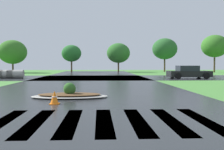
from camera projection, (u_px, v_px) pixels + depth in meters
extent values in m
cube|color=#232628|center=(84.00, 95.00, 13.05)|extent=(11.65, 80.00, 0.01)
cube|color=#232628|center=(92.00, 78.00, 28.68)|extent=(90.00, 10.48, 0.01)
cube|color=white|center=(2.00, 122.00, 6.94)|extent=(0.45, 3.48, 0.01)
cube|color=white|center=(36.00, 122.00, 6.98)|extent=(0.45, 3.48, 0.01)
cube|color=white|center=(70.00, 121.00, 7.02)|extent=(0.45, 3.48, 0.01)
cube|color=white|center=(104.00, 121.00, 7.07)|extent=(0.45, 3.48, 0.01)
cube|color=white|center=(137.00, 121.00, 7.11)|extent=(0.45, 3.48, 0.01)
cube|color=white|center=(170.00, 120.00, 7.16)|extent=(0.45, 3.48, 0.01)
cube|color=white|center=(203.00, 120.00, 7.20)|extent=(0.45, 3.48, 0.01)
ellipsoid|color=#9E9B93|center=(70.00, 96.00, 11.94)|extent=(3.45, 1.64, 0.12)
ellipsoid|color=brown|center=(70.00, 94.00, 11.93)|extent=(2.83, 1.35, 0.10)
sphere|color=#2D6023|center=(70.00, 89.00, 11.92)|extent=(0.56, 0.56, 0.56)
cube|color=black|center=(189.00, 74.00, 27.17)|extent=(4.32, 1.95, 0.61)
cube|color=#1E232B|center=(187.00, 68.00, 27.14)|extent=(2.05, 1.68, 0.55)
cylinder|color=black|center=(199.00, 75.00, 28.25)|extent=(0.64, 0.23, 0.64)
cylinder|color=black|center=(207.00, 76.00, 26.32)|extent=(0.64, 0.23, 0.64)
cylinder|color=black|center=(172.00, 75.00, 28.05)|extent=(0.64, 0.23, 0.64)
cylinder|color=black|center=(178.00, 76.00, 26.12)|extent=(0.64, 0.23, 0.64)
cylinder|color=#9E9B93|center=(6.00, 74.00, 27.20)|extent=(1.67, 0.94, 0.88)
cylinder|color=#9E9B93|center=(15.00, 74.00, 27.29)|extent=(1.67, 0.94, 0.88)
cone|color=orange|center=(54.00, 97.00, 10.00)|extent=(0.33, 0.33, 0.52)
torus|color=white|center=(54.00, 97.00, 9.99)|extent=(0.21, 0.21, 0.04)
cube|color=orange|center=(55.00, 104.00, 10.01)|extent=(0.36, 0.36, 0.03)
cylinder|color=#4C3823|center=(13.00, 67.00, 44.38)|extent=(0.28, 0.28, 1.82)
ellipsoid|color=#357124|center=(13.00, 52.00, 44.27)|extent=(4.73, 4.73, 4.02)
cylinder|color=#4C3823|center=(72.00, 66.00, 47.37)|extent=(0.28, 0.28, 2.14)
ellipsoid|color=#26672A|center=(71.00, 53.00, 47.27)|extent=(3.52, 3.52, 3.00)
cylinder|color=#4C3823|center=(118.00, 67.00, 47.87)|extent=(0.28, 0.28, 1.97)
ellipsoid|color=#2E6A29|center=(118.00, 53.00, 47.76)|extent=(4.21, 4.21, 3.58)
cylinder|color=#4C3823|center=(165.00, 65.00, 48.05)|extent=(0.28, 0.28, 2.63)
ellipsoid|color=#29612A|center=(165.00, 49.00, 47.92)|extent=(4.52, 4.52, 3.84)
cylinder|color=#4C3823|center=(214.00, 64.00, 45.75)|extent=(0.28, 0.28, 2.97)
ellipsoid|color=#357124|center=(215.00, 46.00, 45.61)|extent=(4.56, 4.56, 3.87)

